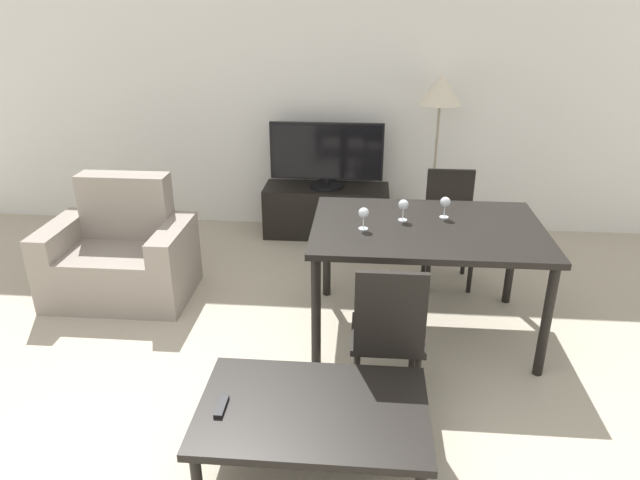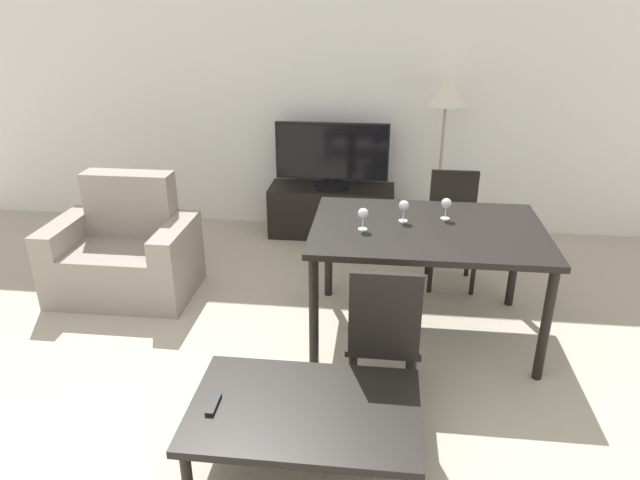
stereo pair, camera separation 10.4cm
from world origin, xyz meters
TOP-DOWN VIEW (x-y plane):
  - wall_back at (0.00, 3.89)m, footprint 7.26×0.06m
  - armchair at (-1.19, 2.26)m, footprint 1.05×0.70m
  - tv_stand at (0.28, 3.60)m, footprint 1.18×0.43m
  - tv at (0.28, 3.60)m, footprint 1.05×0.32m
  - coffee_table at (0.44, 0.59)m, footprint 1.08×0.70m
  - dining_table at (1.06, 1.92)m, footprint 1.49×1.03m
  - dining_chair_near at (0.80, 1.10)m, footprint 0.40×0.40m
  - dining_chair_far at (1.32, 2.74)m, footprint 0.40×0.40m
  - floor_lamp at (1.26, 3.49)m, footprint 0.36×0.36m
  - remote_primary at (0.02, 0.54)m, footprint 0.04×0.15m
  - wine_glass_left at (0.90, 2.00)m, footprint 0.07×0.07m
  - wine_glass_center at (1.18, 2.07)m, footprint 0.07×0.07m
  - wine_glass_right at (0.64, 1.82)m, footprint 0.07×0.07m

SIDE VIEW (x-z plane):
  - tv_stand at x=0.28m, z-range 0.00..0.48m
  - armchair at x=-1.19m, z-range -0.14..0.76m
  - coffee_table at x=0.44m, z-range 0.15..0.53m
  - remote_primary at x=0.02m, z-range 0.38..0.40m
  - dining_chair_near at x=0.80m, z-range 0.05..0.94m
  - dining_chair_far at x=1.32m, z-range 0.05..0.94m
  - dining_table at x=1.06m, z-range 0.31..1.09m
  - tv at x=0.28m, z-range 0.48..1.09m
  - wine_glass_left at x=0.90m, z-range 0.81..0.95m
  - wine_glass_center at x=1.18m, z-range 0.81..0.95m
  - wine_glass_right at x=0.64m, z-range 0.81..0.95m
  - wall_back at x=0.00m, z-range 0.00..2.70m
  - floor_lamp at x=1.26m, z-range 0.58..2.13m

